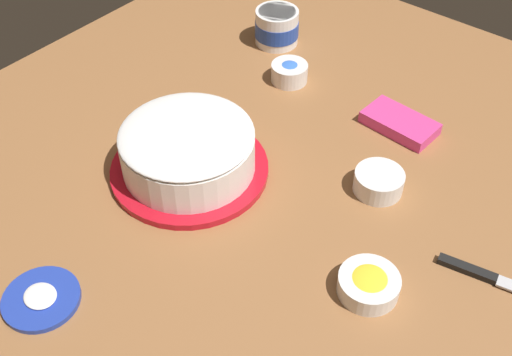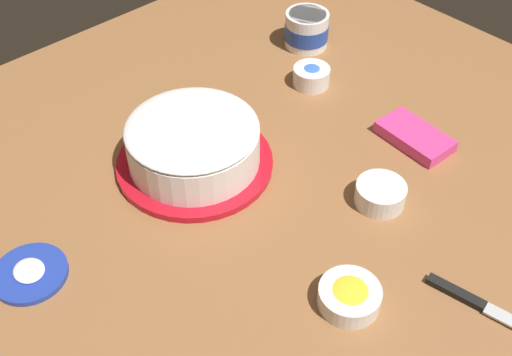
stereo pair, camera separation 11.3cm
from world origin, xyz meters
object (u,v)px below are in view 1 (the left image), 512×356
(frosting_tub, at_px, (277,26))
(sprinkle_bowl_yellow, at_px, (369,284))
(frosted_cake, at_px, (188,152))
(sprinkle_bowl_blue, at_px, (289,72))
(spreading_knife, at_px, (497,280))
(candy_box_lower, at_px, (400,123))
(sprinkle_bowl_orange, at_px, (379,181))
(frosting_tub_lid, at_px, (41,299))

(frosting_tub, relative_size, sprinkle_bowl_yellow, 1.06)
(frosted_cake, relative_size, sprinkle_bowl_yellow, 3.04)
(sprinkle_bowl_blue, bearing_deg, spreading_knife, -21.37)
(frosting_tub, bearing_deg, candy_box_lower, -13.84)
(sprinkle_bowl_blue, height_order, sprinkle_bowl_orange, sprinkle_bowl_blue)
(frosted_cake, xyz_separation_m, sprinkle_bowl_orange, (0.30, 0.18, -0.03))
(sprinkle_bowl_yellow, bearing_deg, spreading_knife, 43.69)
(spreading_knife, relative_size, sprinkle_bowl_yellow, 2.39)
(spreading_knife, distance_m, sprinkle_bowl_orange, 0.27)
(frosting_tub_lid, relative_size, sprinkle_bowl_orange, 1.34)
(sprinkle_bowl_yellow, xyz_separation_m, candy_box_lower, (-0.17, 0.39, -0.01))
(sprinkle_bowl_yellow, xyz_separation_m, sprinkle_bowl_blue, (-0.44, 0.38, 0.00))
(frosting_tub_lid, bearing_deg, sprinkle_bowl_blue, 94.31)
(frosted_cake, bearing_deg, sprinkle_bowl_orange, 31.32)
(frosting_tub, bearing_deg, frosted_cake, -71.97)
(sprinkle_bowl_yellow, distance_m, sprinkle_bowl_orange, 0.23)
(spreading_knife, bearing_deg, candy_box_lower, 142.77)
(frosted_cake, relative_size, candy_box_lower, 2.03)
(frosting_tub_lid, distance_m, sprinkle_bowl_orange, 0.61)
(frosted_cake, bearing_deg, sprinkle_bowl_blue, 95.10)
(frosting_tub, xyz_separation_m, sprinkle_bowl_orange, (0.45, -0.28, -0.02))
(candy_box_lower, bearing_deg, frosting_tub_lid, -103.24)
(frosted_cake, bearing_deg, sprinkle_bowl_yellow, -3.08)
(frosted_cake, relative_size, sprinkle_bowl_orange, 3.28)
(frosted_cake, xyz_separation_m, candy_box_lower, (0.24, 0.36, -0.04))
(candy_box_lower, bearing_deg, spreading_knife, -33.56)
(frosting_tub, distance_m, candy_box_lower, 0.41)
(frosting_tub, bearing_deg, sprinkle_bowl_orange, -31.60)
(frosted_cake, height_order, sprinkle_bowl_blue, frosted_cake)
(frosting_tub_lid, xyz_separation_m, spreading_knife, (0.54, 0.48, -0.00))
(frosted_cake, relative_size, frosting_tub_lid, 2.45)
(frosted_cake, relative_size, frosting_tub, 2.88)
(spreading_knife, relative_size, sprinkle_bowl_blue, 2.90)
(frosting_tub_lid, distance_m, candy_box_lower, 0.76)
(sprinkle_bowl_orange, height_order, candy_box_lower, sprinkle_bowl_orange)
(sprinkle_bowl_yellow, height_order, candy_box_lower, sprinkle_bowl_yellow)
(frosting_tub_lid, distance_m, spreading_knife, 0.72)
(spreading_knife, xyz_separation_m, sprinkle_bowl_blue, (-0.59, 0.23, 0.02))
(spreading_knife, xyz_separation_m, candy_box_lower, (-0.32, 0.24, 0.01))
(sprinkle_bowl_yellow, bearing_deg, frosting_tub, 139.11)
(frosted_cake, height_order, frosting_tub_lid, frosted_cake)
(frosting_tub_lid, xyz_separation_m, candy_box_lower, (0.22, 0.73, 0.01))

